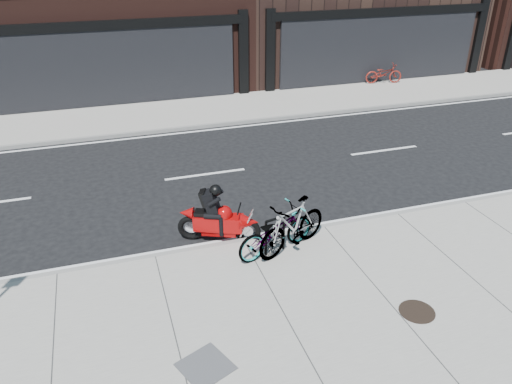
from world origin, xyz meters
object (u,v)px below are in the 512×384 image
object	(u,v)px
bicycle_front	(276,231)
bicycle_far	(384,73)
manhole_cover	(417,311)
bicycle_rear	(292,226)
motorcycle	(222,219)
utility_grate	(206,366)
bike_rack	(275,232)

from	to	relation	value
bicycle_front	bicycle_far	distance (m)	15.02
bicycle_front	manhole_cover	xyz separation A→B (m)	(1.81, -2.66, -0.50)
bicycle_far	bicycle_rear	bearing A→B (deg)	152.74
bicycle_front	motorcycle	world-z (taller)	motorcycle
bicycle_rear	utility_grate	bearing A→B (deg)	-67.62
bike_rack	bicycle_far	bearing A→B (deg)	50.52
bicycle_far	motorcycle	bearing A→B (deg)	146.45
bicycle_rear	motorcycle	xyz separation A→B (m)	(-1.32, 0.97, -0.13)
bicycle_front	motorcycle	size ratio (longest dim) A/B	1.07
bicycle_rear	bicycle_far	size ratio (longest dim) A/B	1.15
motorcycle	bicycle_far	world-z (taller)	motorcycle
bicycle_far	manhole_cover	bearing A→B (deg)	162.56
bicycle_far	manhole_cover	xyz separation A→B (m)	(-7.73, -14.26, -0.44)
bicycle_front	bicycle_rear	size ratio (longest dim) A/B	0.99
bike_rack	bicycle_far	distance (m)	15.03
motorcycle	bicycle_far	xyz separation A→B (m)	(10.48, 10.64, -0.01)
motorcycle	manhole_cover	size ratio (longest dim) A/B	2.76
bicycle_rear	utility_grate	xyz separation A→B (m)	(-2.56, -2.74, -0.58)
bicycle_front	manhole_cover	bearing A→B (deg)	-163.89
manhole_cover	utility_grate	size ratio (longest dim) A/B	0.88
bicycle_front	utility_grate	world-z (taller)	bicycle_front
motorcycle	manhole_cover	world-z (taller)	motorcycle
bicycle_far	manhole_cover	world-z (taller)	bicycle_far
bicycle_front	utility_grate	size ratio (longest dim) A/B	2.59
bicycle_rear	motorcycle	distance (m)	1.64
bike_rack	utility_grate	size ratio (longest dim) A/B	1.13
bicycle_front	motorcycle	xyz separation A→B (m)	(-0.94, 0.96, -0.05)
bicycle_rear	bicycle_far	world-z (taller)	bicycle_rear
bicycle_far	manhole_cover	distance (m)	16.23
bike_rack	motorcycle	size ratio (longest dim) A/B	0.47
bicycle_front	bicycle_rear	distance (m)	0.39
motorcycle	manhole_cover	distance (m)	4.57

